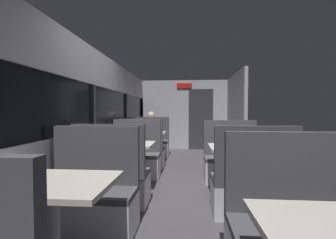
{
  "coord_description": "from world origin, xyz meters",
  "views": [
    {
      "loc": [
        0.11,
        -3.77,
        1.26
      ],
      "look_at": [
        -0.44,
        2.93,
        1.03
      ],
      "focal_mm": 25.37,
      "sensor_mm": 36.0,
      "label": 1
    }
  ],
  "objects_px": {
    "bench_near_window_facing_entry": "(91,200)",
    "bench_far_window_facing_end": "(142,153)",
    "bench_far_window_facing_entry": "(152,144)",
    "bench_rear_aisle_facing_end": "(252,189)",
    "bench_rear_aisle_facing_entry": "(231,163)",
    "dining_table_near_window": "(53,194)",
    "dining_table_mid_window": "(126,149)",
    "coffee_cup_primary": "(134,140)",
    "dining_table_far_window": "(148,136)",
    "dining_table_rear_aisle": "(240,153)",
    "bench_front_aisle_facing_entry": "(294,238)",
    "bench_mid_window_facing_end": "(113,180)",
    "bench_mid_window_facing_entry": "(135,160)",
    "seated_passenger": "(151,137)"
  },
  "relations": [
    {
      "from": "bench_rear_aisle_facing_end",
      "to": "seated_passenger",
      "type": "xyz_separation_m",
      "value": [
        -1.79,
        3.64,
        0.21
      ]
    },
    {
      "from": "bench_rear_aisle_facing_end",
      "to": "coffee_cup_primary",
      "type": "xyz_separation_m",
      "value": [
        -1.67,
        0.96,
        0.46
      ]
    },
    {
      "from": "bench_mid_window_facing_entry",
      "to": "coffee_cup_primary",
      "type": "relative_size",
      "value": 12.22
    },
    {
      "from": "bench_rear_aisle_facing_end",
      "to": "bench_rear_aisle_facing_entry",
      "type": "xyz_separation_m",
      "value": [
        0.0,
        1.4,
        0.0
      ]
    },
    {
      "from": "bench_front_aisle_facing_entry",
      "to": "bench_rear_aisle_facing_entry",
      "type": "relative_size",
      "value": 1.0
    },
    {
      "from": "dining_table_near_window",
      "to": "dining_table_far_window",
      "type": "distance_m",
      "value": 4.24
    },
    {
      "from": "bench_mid_window_facing_entry",
      "to": "dining_table_rear_aisle",
      "type": "bearing_deg",
      "value": -26.68
    },
    {
      "from": "dining_table_far_window",
      "to": "coffee_cup_primary",
      "type": "bearing_deg",
      "value": -86.73
    },
    {
      "from": "dining_table_near_window",
      "to": "dining_table_mid_window",
      "type": "bearing_deg",
      "value": 90.0
    },
    {
      "from": "bench_far_window_facing_end",
      "to": "bench_far_window_facing_entry",
      "type": "distance_m",
      "value": 1.4
    },
    {
      "from": "dining_table_far_window",
      "to": "dining_table_rear_aisle",
      "type": "height_order",
      "value": "same"
    },
    {
      "from": "bench_near_window_facing_entry",
      "to": "bench_rear_aisle_facing_end",
      "type": "xyz_separation_m",
      "value": [
        1.79,
        0.52,
        0.0
      ]
    },
    {
      "from": "dining_table_far_window",
      "to": "bench_far_window_facing_end",
      "type": "distance_m",
      "value": 0.77
    },
    {
      "from": "bench_far_window_facing_end",
      "to": "dining_table_rear_aisle",
      "type": "relative_size",
      "value": 1.22
    },
    {
      "from": "dining_table_far_window",
      "to": "bench_front_aisle_facing_entry",
      "type": "height_order",
      "value": "bench_front_aisle_facing_entry"
    },
    {
      "from": "dining_table_near_window",
      "to": "dining_table_rear_aisle",
      "type": "height_order",
      "value": "same"
    },
    {
      "from": "bench_far_window_facing_entry",
      "to": "bench_rear_aisle_facing_end",
      "type": "distance_m",
      "value": 4.13
    },
    {
      "from": "dining_table_rear_aisle",
      "to": "dining_table_far_window",
      "type": "bearing_deg",
      "value": 127.67
    },
    {
      "from": "bench_front_aisle_facing_entry",
      "to": "dining_table_far_window",
      "type": "bearing_deg",
      "value": 113.4
    },
    {
      "from": "dining_table_near_window",
      "to": "bench_mid_window_facing_end",
      "type": "bearing_deg",
      "value": 90.0
    },
    {
      "from": "bench_near_window_facing_entry",
      "to": "coffee_cup_primary",
      "type": "relative_size",
      "value": 12.22
    },
    {
      "from": "bench_near_window_facing_entry",
      "to": "bench_far_window_facing_end",
      "type": "distance_m",
      "value": 2.84
    },
    {
      "from": "bench_far_window_facing_end",
      "to": "bench_rear_aisle_facing_end",
      "type": "relative_size",
      "value": 1.0
    },
    {
      "from": "bench_far_window_facing_entry",
      "to": "seated_passenger",
      "type": "distance_m",
      "value": 0.22
    },
    {
      "from": "bench_near_window_facing_entry",
      "to": "bench_mid_window_facing_entry",
      "type": "height_order",
      "value": "same"
    },
    {
      "from": "bench_near_window_facing_entry",
      "to": "bench_rear_aisle_facing_end",
      "type": "height_order",
      "value": "same"
    },
    {
      "from": "bench_rear_aisle_facing_entry",
      "to": "coffee_cup_primary",
      "type": "xyz_separation_m",
      "value": [
        -1.67,
        -0.44,
        0.46
      ]
    },
    {
      "from": "dining_table_far_window",
      "to": "bench_far_window_facing_end",
      "type": "relative_size",
      "value": 0.82
    },
    {
      "from": "bench_far_window_facing_entry",
      "to": "dining_table_rear_aisle",
      "type": "xyz_separation_m",
      "value": [
        1.79,
        -3.02,
        0.31
      ]
    },
    {
      "from": "bench_mid_window_facing_end",
      "to": "bench_far_window_facing_entry",
      "type": "distance_m",
      "value": 3.52
    },
    {
      "from": "dining_table_far_window",
      "to": "bench_rear_aisle_facing_end",
      "type": "distance_m",
      "value": 3.52
    },
    {
      "from": "bench_mid_window_facing_entry",
      "to": "bench_front_aisle_facing_entry",
      "type": "relative_size",
      "value": 1.0
    },
    {
      "from": "bench_rear_aisle_facing_end",
      "to": "coffee_cup_primary",
      "type": "bearing_deg",
      "value": 150.23
    },
    {
      "from": "seated_passenger",
      "to": "bench_mid_window_facing_entry",
      "type": "bearing_deg",
      "value": -90.0
    },
    {
      "from": "dining_table_near_window",
      "to": "bench_far_window_facing_end",
      "type": "height_order",
      "value": "bench_far_window_facing_end"
    },
    {
      "from": "bench_far_window_facing_entry",
      "to": "bench_front_aisle_facing_entry",
      "type": "xyz_separation_m",
      "value": [
        1.79,
        -4.84,
        0.0
      ]
    },
    {
      "from": "dining_table_near_window",
      "to": "dining_table_mid_window",
      "type": "distance_m",
      "value": 2.12
    },
    {
      "from": "bench_rear_aisle_facing_entry",
      "to": "coffee_cup_primary",
      "type": "relative_size",
      "value": 12.22
    },
    {
      "from": "bench_rear_aisle_facing_entry",
      "to": "bench_rear_aisle_facing_end",
      "type": "bearing_deg",
      "value": -90.0
    },
    {
      "from": "bench_rear_aisle_facing_end",
      "to": "seated_passenger",
      "type": "height_order",
      "value": "seated_passenger"
    },
    {
      "from": "bench_far_window_facing_entry",
      "to": "bench_rear_aisle_facing_end",
      "type": "height_order",
      "value": "same"
    },
    {
      "from": "dining_table_mid_window",
      "to": "bench_mid_window_facing_end",
      "type": "bearing_deg",
      "value": -90.0
    },
    {
      "from": "dining_table_mid_window",
      "to": "coffee_cup_primary",
      "type": "height_order",
      "value": "coffee_cup_primary"
    },
    {
      "from": "bench_far_window_facing_entry",
      "to": "coffee_cup_primary",
      "type": "bearing_deg",
      "value": -87.56
    },
    {
      "from": "dining_table_mid_window",
      "to": "bench_mid_window_facing_entry",
      "type": "xyz_separation_m",
      "value": [
        0.0,
        0.7,
        -0.31
      ]
    },
    {
      "from": "bench_far_window_facing_entry",
      "to": "bench_rear_aisle_facing_entry",
      "type": "distance_m",
      "value": 2.93
    },
    {
      "from": "bench_near_window_facing_entry",
      "to": "dining_table_rear_aisle",
      "type": "xyz_separation_m",
      "value": [
        1.79,
        1.22,
        0.31
      ]
    },
    {
      "from": "bench_near_window_facing_entry",
      "to": "dining_table_far_window",
      "type": "xyz_separation_m",
      "value": [
        0.0,
        3.54,
        0.31
      ]
    },
    {
      "from": "bench_near_window_facing_entry",
      "to": "bench_rear_aisle_facing_entry",
      "type": "relative_size",
      "value": 1.0
    },
    {
      "from": "dining_table_near_window",
      "to": "bench_front_aisle_facing_entry",
      "type": "relative_size",
      "value": 0.82
    }
  ]
}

